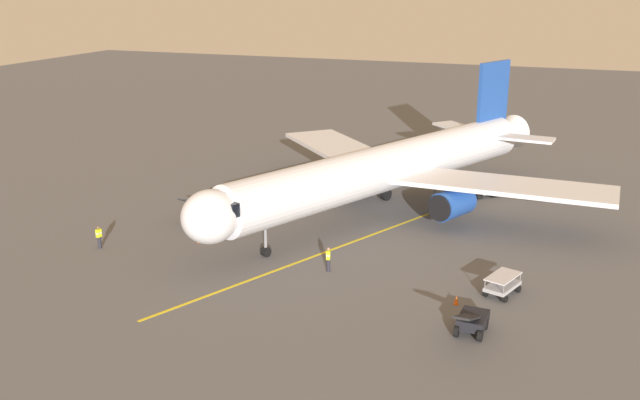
{
  "coord_description": "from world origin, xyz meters",
  "views": [
    {
      "loc": [
        -14.8,
        57.91,
        19.06
      ],
      "look_at": [
        3.37,
        9.27,
        3.0
      ],
      "focal_mm": 40.5,
      "sensor_mm": 36.0,
      "label": 1
    }
  ],
  "objects_px": {
    "safety_cone_nose_left": "(456,300)",
    "belt_loader_starboard_side": "(484,189)",
    "belt_loader_portside": "(472,321)",
    "safety_cone_nose_right": "(199,239)",
    "belt_loader_near_nose": "(202,207)",
    "ground_crew_wing_walker": "(328,259)",
    "baggage_cart_rear_apron": "(502,285)",
    "ground_crew_marshaller": "(99,237)",
    "airplane": "(390,167)"
  },
  "relations": [
    {
      "from": "safety_cone_nose_left",
      "to": "belt_loader_starboard_side",
      "type": "bearing_deg",
      "value": -85.72
    },
    {
      "from": "airplane",
      "to": "belt_loader_portside",
      "type": "distance_m",
      "value": 21.73
    },
    {
      "from": "belt_loader_starboard_side",
      "to": "safety_cone_nose_left",
      "type": "xyz_separation_m",
      "value": [
        -1.76,
        23.55,
        -0.44
      ]
    },
    {
      "from": "ground_crew_marshaller",
      "to": "belt_loader_portside",
      "type": "height_order",
      "value": "belt_loader_portside"
    },
    {
      "from": "baggage_cart_rear_apron",
      "to": "safety_cone_nose_right",
      "type": "xyz_separation_m",
      "value": [
        22.49,
        -1.5,
        -0.38
      ]
    },
    {
      "from": "belt_loader_starboard_side",
      "to": "baggage_cart_rear_apron",
      "type": "relative_size",
      "value": 1.46
    },
    {
      "from": "belt_loader_portside",
      "to": "safety_cone_nose_left",
      "type": "distance_m",
      "value": 3.62
    },
    {
      "from": "belt_loader_near_nose",
      "to": "baggage_cart_rear_apron",
      "type": "bearing_deg",
      "value": 163.9
    },
    {
      "from": "belt_loader_near_nose",
      "to": "baggage_cart_rear_apron",
      "type": "relative_size",
      "value": 1.59
    },
    {
      "from": "airplane",
      "to": "safety_cone_nose_left",
      "type": "distance_m",
      "value": 18.28
    },
    {
      "from": "ground_crew_marshaller",
      "to": "safety_cone_nose_left",
      "type": "xyz_separation_m",
      "value": [
        -26.28,
        0.36,
        -0.61
      ]
    },
    {
      "from": "belt_loader_starboard_side",
      "to": "baggage_cart_rear_apron",
      "type": "distance_m",
      "value": 21.48
    },
    {
      "from": "belt_loader_starboard_side",
      "to": "ground_crew_wing_walker",
      "type": "bearing_deg",
      "value": 71.16
    },
    {
      "from": "belt_loader_portside",
      "to": "baggage_cart_rear_apron",
      "type": "bearing_deg",
      "value": -99.64
    },
    {
      "from": "airplane",
      "to": "belt_loader_starboard_side",
      "type": "distance_m",
      "value": 10.83
    },
    {
      "from": "baggage_cart_rear_apron",
      "to": "ground_crew_marshaller",
      "type": "bearing_deg",
      "value": 4.22
    },
    {
      "from": "belt_loader_portside",
      "to": "safety_cone_nose_right",
      "type": "distance_m",
      "value": 22.71
    },
    {
      "from": "ground_crew_wing_walker",
      "to": "safety_cone_nose_left",
      "type": "distance_m",
      "value": 9.34
    },
    {
      "from": "ground_crew_wing_walker",
      "to": "belt_loader_portside",
      "type": "distance_m",
      "value": 11.84
    },
    {
      "from": "airplane",
      "to": "safety_cone_nose_left",
      "type": "height_order",
      "value": "airplane"
    },
    {
      "from": "ground_crew_wing_walker",
      "to": "belt_loader_portside",
      "type": "height_order",
      "value": "belt_loader_portside"
    },
    {
      "from": "baggage_cart_rear_apron",
      "to": "ground_crew_wing_walker",
      "type": "bearing_deg",
      "value": 1.59
    },
    {
      "from": "belt_loader_portside",
      "to": "ground_crew_marshaller",
      "type": "bearing_deg",
      "value": -7.51
    },
    {
      "from": "belt_loader_starboard_side",
      "to": "safety_cone_nose_left",
      "type": "height_order",
      "value": "belt_loader_starboard_side"
    },
    {
      "from": "ground_crew_marshaller",
      "to": "safety_cone_nose_right",
      "type": "bearing_deg",
      "value": -149.77
    },
    {
      "from": "belt_loader_starboard_side",
      "to": "safety_cone_nose_right",
      "type": "height_order",
      "value": "belt_loader_starboard_side"
    },
    {
      "from": "belt_loader_near_nose",
      "to": "belt_loader_portside",
      "type": "relative_size",
      "value": 1.0
    },
    {
      "from": "ground_crew_marshaller",
      "to": "baggage_cart_rear_apron",
      "type": "xyz_separation_m",
      "value": [
        -28.7,
        -2.12,
        -0.23
      ]
    },
    {
      "from": "belt_loader_near_nose",
      "to": "safety_cone_nose_left",
      "type": "bearing_deg",
      "value": 156.9
    },
    {
      "from": "belt_loader_portside",
      "to": "belt_loader_starboard_side",
      "type": "xyz_separation_m",
      "value": [
        3.21,
        -26.84,
        0.0
      ]
    },
    {
      "from": "belt_loader_near_nose",
      "to": "ground_crew_marshaller",
      "type": "bearing_deg",
      "value": 71.29
    },
    {
      "from": "ground_crew_wing_walker",
      "to": "belt_loader_near_nose",
      "type": "height_order",
      "value": "belt_loader_near_nose"
    },
    {
      "from": "airplane",
      "to": "ground_crew_wing_walker",
      "type": "xyz_separation_m",
      "value": [
        0.55,
        13.58,
        -3.12
      ]
    },
    {
      "from": "belt_loader_near_nose",
      "to": "airplane",
      "type": "bearing_deg",
      "value": -157.94
    },
    {
      "from": "belt_loader_near_nose",
      "to": "baggage_cart_rear_apron",
      "type": "xyz_separation_m",
      "value": [
        -25.49,
        7.36,
        -0.06
      ]
    },
    {
      "from": "ground_crew_wing_walker",
      "to": "baggage_cart_rear_apron",
      "type": "distance_m",
      "value": 11.49
    },
    {
      "from": "ground_crew_marshaller",
      "to": "belt_loader_near_nose",
      "type": "xyz_separation_m",
      "value": [
        -3.21,
        -9.48,
        -0.17
      ]
    },
    {
      "from": "belt_loader_starboard_side",
      "to": "baggage_cart_rear_apron",
      "type": "bearing_deg",
      "value": 101.25
    },
    {
      "from": "belt_loader_starboard_side",
      "to": "safety_cone_nose_right",
      "type": "relative_size",
      "value": 7.71
    },
    {
      "from": "safety_cone_nose_left",
      "to": "ground_crew_marshaller",
      "type": "bearing_deg",
      "value": -0.79
    },
    {
      "from": "ground_crew_wing_walker",
      "to": "belt_loader_starboard_side",
      "type": "bearing_deg",
      "value": -108.84
    },
    {
      "from": "belt_loader_portside",
      "to": "safety_cone_nose_right",
      "type": "height_order",
      "value": "belt_loader_portside"
    },
    {
      "from": "belt_loader_portside",
      "to": "ground_crew_wing_walker",
      "type": "bearing_deg",
      "value": -27.43
    },
    {
      "from": "ground_crew_marshaller",
      "to": "baggage_cart_rear_apron",
      "type": "distance_m",
      "value": 28.78
    },
    {
      "from": "belt_loader_portside",
      "to": "airplane",
      "type": "bearing_deg",
      "value": -62.37
    },
    {
      "from": "airplane",
      "to": "belt_loader_portside",
      "type": "bearing_deg",
      "value": 117.63
    },
    {
      "from": "belt_loader_starboard_side",
      "to": "safety_cone_nose_right",
      "type": "distance_m",
      "value": 26.79
    },
    {
      "from": "belt_loader_portside",
      "to": "belt_loader_starboard_side",
      "type": "height_order",
      "value": "same"
    },
    {
      "from": "ground_crew_marshaller",
      "to": "safety_cone_nose_right",
      "type": "xyz_separation_m",
      "value": [
        -6.22,
        -3.62,
        -0.61
      ]
    },
    {
      "from": "ground_crew_marshaller",
      "to": "belt_loader_starboard_side",
      "type": "height_order",
      "value": "belt_loader_starboard_side"
    }
  ]
}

